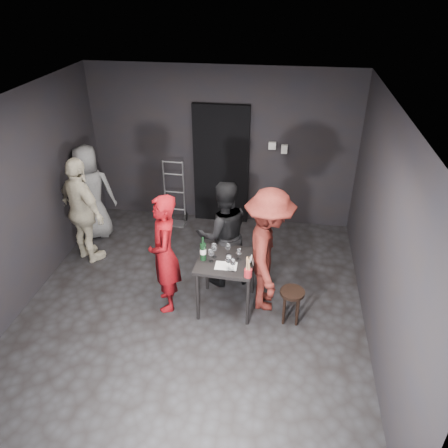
# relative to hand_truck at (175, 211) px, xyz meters

# --- Properties ---
(floor) EXTENTS (4.50, 5.00, 0.02)m
(floor) POSITION_rel_hand_truck_xyz_m (0.80, -2.21, -0.21)
(floor) COLOR black
(floor) RESTS_ON ground
(ceiling) EXTENTS (4.50, 5.00, 0.02)m
(ceiling) POSITION_rel_hand_truck_xyz_m (0.80, -2.21, 2.49)
(ceiling) COLOR silver
(ceiling) RESTS_ON ground
(wall_back) EXTENTS (4.50, 0.04, 2.70)m
(wall_back) POSITION_rel_hand_truck_xyz_m (0.80, 0.29, 1.14)
(wall_back) COLOR black
(wall_back) RESTS_ON ground
(wall_front) EXTENTS (4.50, 0.04, 2.70)m
(wall_front) POSITION_rel_hand_truck_xyz_m (0.80, -4.71, 1.14)
(wall_front) COLOR black
(wall_front) RESTS_ON ground
(wall_left) EXTENTS (0.04, 5.00, 2.70)m
(wall_left) POSITION_rel_hand_truck_xyz_m (-1.45, -2.21, 1.14)
(wall_left) COLOR black
(wall_left) RESTS_ON ground
(wall_right) EXTENTS (0.04, 5.00, 2.70)m
(wall_right) POSITION_rel_hand_truck_xyz_m (3.05, -2.21, 1.14)
(wall_right) COLOR black
(wall_right) RESTS_ON ground
(doorway) EXTENTS (0.95, 0.10, 2.10)m
(doorway) POSITION_rel_hand_truck_xyz_m (0.80, 0.23, 0.84)
(doorway) COLOR black
(doorway) RESTS_ON ground
(wallbox_upper) EXTENTS (0.12, 0.06, 0.12)m
(wallbox_upper) POSITION_rel_hand_truck_xyz_m (1.65, 0.24, 1.24)
(wallbox_upper) COLOR #B7B7B2
(wallbox_upper) RESTS_ON wall_back
(wallbox_lower) EXTENTS (0.10, 0.06, 0.14)m
(wallbox_lower) POSITION_rel_hand_truck_xyz_m (1.85, 0.24, 1.19)
(wallbox_lower) COLOR #B7B7B2
(wallbox_lower) RESTS_ON wall_back
(hand_truck) EXTENTS (0.39, 0.33, 1.16)m
(hand_truck) POSITION_rel_hand_truck_xyz_m (0.00, 0.00, 0.00)
(hand_truck) COLOR #B2B2B7
(hand_truck) RESTS_ON floor
(tasting_table) EXTENTS (0.72, 0.72, 0.75)m
(tasting_table) POSITION_rel_hand_truck_xyz_m (1.24, -2.12, 0.44)
(tasting_table) COLOR black
(tasting_table) RESTS_ON floor
(stool) EXTENTS (0.31, 0.31, 0.47)m
(stool) POSITION_rel_hand_truck_xyz_m (2.10, -2.28, 0.15)
(stool) COLOR black
(stool) RESTS_ON floor
(server_red) EXTENTS (0.61, 0.75, 1.77)m
(server_red) POSITION_rel_hand_truck_xyz_m (0.45, -2.20, 0.67)
(server_red) COLOR maroon
(server_red) RESTS_ON floor
(woman_black) EXTENTS (0.90, 0.70, 1.64)m
(woman_black) POSITION_rel_hand_truck_xyz_m (1.11, -1.56, 0.61)
(woman_black) COLOR black
(woman_black) RESTS_ON floor
(man_maroon) EXTENTS (0.68, 1.29, 1.94)m
(man_maroon) POSITION_rel_hand_truck_xyz_m (1.76, -1.99, 0.76)
(man_maroon) COLOR #581B16
(man_maroon) RESTS_ON floor
(bystander_cream) EXTENTS (1.21, 1.03, 1.87)m
(bystander_cream) POSITION_rel_hand_truck_xyz_m (-1.04, -1.32, 0.72)
(bystander_cream) COLOR beige
(bystander_cream) RESTS_ON floor
(bystander_grey) EXTENTS (0.92, 0.64, 1.71)m
(bystander_grey) POSITION_rel_hand_truck_xyz_m (-1.23, -0.64, 0.64)
(bystander_grey) COLOR slate
(bystander_grey) RESTS_ON floor
(tasting_mat) EXTENTS (0.27, 0.19, 0.00)m
(tasting_mat) POSITION_rel_hand_truck_xyz_m (1.25, -2.25, 0.54)
(tasting_mat) COLOR white
(tasting_mat) RESTS_ON tasting_table
(wine_glass_a) EXTENTS (0.08, 0.08, 0.19)m
(wine_glass_a) POSITION_rel_hand_truck_xyz_m (1.05, -2.18, 0.63)
(wine_glass_a) COLOR white
(wine_glass_a) RESTS_ON tasting_table
(wine_glass_b) EXTENTS (0.08, 0.08, 0.21)m
(wine_glass_b) POSITION_rel_hand_truck_xyz_m (1.08, -2.08, 0.64)
(wine_glass_b) COLOR white
(wine_glass_b) RESTS_ON tasting_table
(wine_glass_c) EXTENTS (0.08, 0.08, 0.18)m
(wine_glass_c) POSITION_rel_hand_truck_xyz_m (1.25, -2.00, 0.63)
(wine_glass_c) COLOR white
(wine_glass_c) RESTS_ON tasting_table
(wine_glass_d) EXTENTS (0.09, 0.09, 0.22)m
(wine_glass_d) POSITION_rel_hand_truck_xyz_m (1.30, -2.32, 0.65)
(wine_glass_d) COLOR white
(wine_glass_d) RESTS_ON tasting_table
(wine_glass_e) EXTENTS (0.09, 0.09, 0.19)m
(wine_glass_e) POSITION_rel_hand_truck_xyz_m (1.35, -2.33, 0.63)
(wine_glass_e) COLOR white
(wine_glass_e) RESTS_ON tasting_table
(wine_glass_f) EXTENTS (0.08, 0.08, 0.18)m
(wine_glass_f) POSITION_rel_hand_truck_xyz_m (1.39, -2.10, 0.62)
(wine_glass_f) COLOR white
(wine_glass_f) RESTS_ON tasting_table
(wine_bottle) EXTENTS (0.08, 0.08, 0.33)m
(wine_bottle) POSITION_rel_hand_truck_xyz_m (0.95, -2.15, 0.66)
(wine_bottle) COLOR black
(wine_bottle) RESTS_ON tasting_table
(breadstick_cup) EXTENTS (0.09, 0.09, 0.29)m
(breadstick_cup) POSITION_rel_hand_truck_xyz_m (1.55, -2.43, 0.67)
(breadstick_cup) COLOR maroon
(breadstick_cup) RESTS_ON tasting_table
(reserved_card) EXTENTS (0.08, 0.12, 0.09)m
(reserved_card) POSITION_rel_hand_truck_xyz_m (1.55, -2.14, 0.58)
(reserved_card) COLOR white
(reserved_card) RESTS_ON tasting_table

